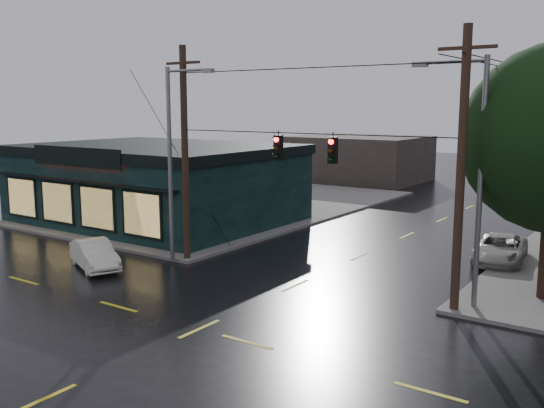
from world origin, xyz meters
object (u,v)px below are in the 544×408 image
Objects in this scene: utility_pole_nw at (187,261)px; utility_pole_ne at (454,312)px; suv_silver at (500,249)px; sedan_cream at (94,255)px.

utility_pole_ne is (13.00, 0.00, 0.00)m from utility_pole_nw.
utility_pole_nw is at bearing 180.00° from utility_pole_ne.
suv_silver is (-0.50, 8.25, 0.66)m from utility_pole_ne.
sedan_cream is 19.07m from suv_silver.
sedan_cream is at bearing -149.56° from suv_silver.
suv_silver is (15.07, 11.69, 0.00)m from sedan_cream.
suv_silver is at bearing 93.47° from utility_pole_ne.
utility_pole_nw is 14.99m from suv_silver.
sedan_cream is at bearing -167.54° from utility_pole_ne.
utility_pole_nw is at bearing -12.45° from sedan_cream.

